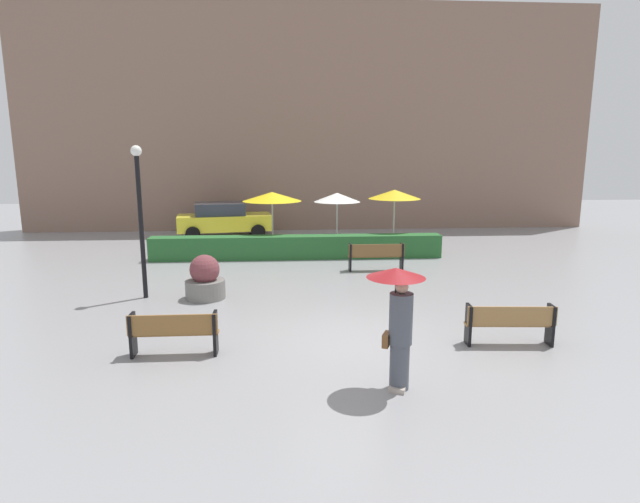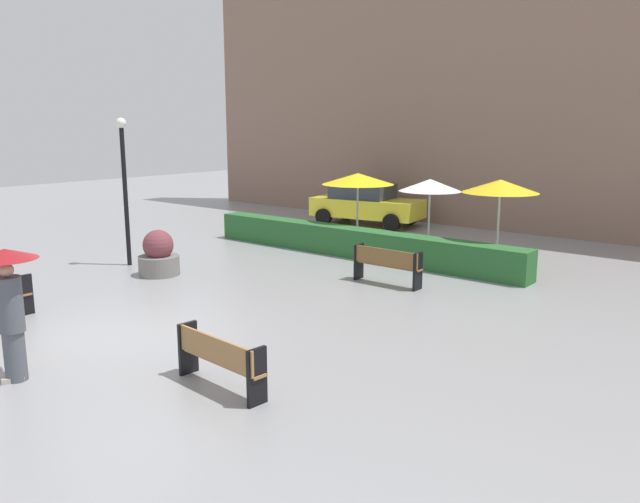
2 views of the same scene
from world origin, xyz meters
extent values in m
plane|color=gray|center=(0.00, 0.00, 0.00)|extent=(60.00, 60.00, 0.00)
cube|color=brown|center=(1.64, 6.28, 0.47)|extent=(1.84, 0.26, 0.04)
cube|color=brown|center=(1.64, 6.14, 0.69)|extent=(1.83, 0.05, 0.41)
cube|color=black|center=(0.79, 6.27, 0.45)|extent=(0.06, 0.35, 0.90)
cube|color=black|center=(2.50, 6.26, 0.45)|extent=(0.06, 0.35, 0.90)
cube|color=olive|center=(-3.47, -0.53, 0.43)|extent=(1.68, 0.24, 0.04)
cube|color=olive|center=(-3.47, -0.67, 0.65)|extent=(1.68, 0.04, 0.39)
cube|color=black|center=(-2.69, -0.55, 0.42)|extent=(0.06, 0.34, 0.84)
cube|color=#9E7242|center=(3.15, -0.45, 0.42)|extent=(1.78, 0.37, 0.04)
cube|color=#9E7242|center=(3.14, -0.59, 0.64)|extent=(1.77, 0.18, 0.39)
cube|color=black|center=(2.33, -0.41, 0.42)|extent=(0.09, 0.34, 0.83)
cube|color=black|center=(3.97, -0.54, 0.42)|extent=(0.09, 0.34, 0.83)
cylinder|color=#4C515B|center=(0.51, -2.25, 0.39)|extent=(0.32, 0.32, 0.78)
cube|color=#B2A599|center=(0.48, -2.30, 0.04)|extent=(0.37, 0.40, 0.08)
cylinder|color=#4C515B|center=(0.51, -2.25, 1.20)|extent=(0.38, 0.38, 0.85)
sphere|color=tan|center=(0.51, -2.25, 1.73)|extent=(0.21, 0.21, 0.21)
cube|color=brown|center=(0.30, -2.18, 0.83)|extent=(0.20, 0.30, 0.22)
cylinder|color=black|center=(0.42, -2.21, 1.51)|extent=(0.02, 0.02, 0.90)
cone|color=maroon|center=(0.42, -2.21, 1.96)|extent=(0.94, 0.94, 0.16)
cylinder|color=slate|center=(-3.46, 3.33, 0.25)|extent=(1.05, 1.05, 0.50)
sphere|color=brown|center=(-3.46, 3.33, 0.79)|extent=(0.78, 0.78, 0.78)
cylinder|color=black|center=(-5.08, 3.53, 1.87)|extent=(0.12, 0.12, 3.75)
sphere|color=white|center=(-5.08, 3.53, 3.87)|extent=(0.28, 0.28, 0.28)
cylinder|color=silver|center=(-1.80, 9.75, 1.08)|extent=(0.06, 0.06, 2.15)
cone|color=yellow|center=(-1.80, 9.75, 2.15)|extent=(2.27, 2.27, 0.35)
cylinder|color=silver|center=(0.72, 9.85, 1.05)|extent=(0.06, 0.06, 2.10)
cone|color=white|center=(0.72, 9.85, 2.10)|extent=(1.82, 1.82, 0.35)
cylinder|color=silver|center=(2.94, 9.65, 1.11)|extent=(0.06, 0.06, 2.22)
cone|color=yellow|center=(2.94, 9.65, 2.22)|extent=(2.02, 2.02, 0.35)
cube|color=#28602D|center=(-0.89, 8.40, 0.42)|extent=(10.58, 0.70, 0.84)
cube|color=#846656|center=(0.00, 16.00, 5.42)|extent=(28.00, 1.20, 10.85)
cube|color=yellow|center=(-4.07, 13.51, 0.67)|extent=(4.42, 2.39, 0.70)
cube|color=#333842|center=(-4.27, 13.48, 1.29)|extent=(2.43, 1.94, 0.55)
cylinder|color=black|center=(-2.80, 14.60, 0.32)|extent=(0.67, 0.32, 0.64)
cylinder|color=black|center=(-2.53, 12.88, 0.32)|extent=(0.67, 0.32, 0.64)
cylinder|color=black|center=(-5.62, 14.15, 0.32)|extent=(0.67, 0.32, 0.64)
cylinder|color=black|center=(-5.35, 12.43, 0.32)|extent=(0.67, 0.32, 0.64)
camera|label=1|loc=(-1.34, -10.00, 3.84)|focal=28.74mm
camera|label=2|loc=(9.84, -6.31, 3.86)|focal=35.36mm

